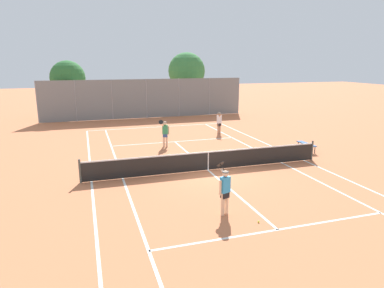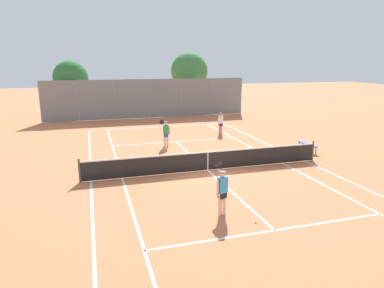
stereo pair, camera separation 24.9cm
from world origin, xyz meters
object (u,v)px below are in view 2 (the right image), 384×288
(player_far_right, at_px, (221,122))
(tree_behind_left, at_px, (70,79))
(loose_tennis_ball_0, at_px, (254,151))
(courtside_bench, at_px, (308,145))
(player_near_side, at_px, (222,189))
(player_far_left, at_px, (166,132))
(tree_behind_right, at_px, (189,72))
(loose_tennis_ball_3, at_px, (256,222))
(loose_tennis_ball_1, at_px, (244,141))
(tennis_net, at_px, (208,160))

(player_far_right, xyz_separation_m, tree_behind_left, (-10.61, 11.01, 2.71))
(loose_tennis_ball_0, height_order, courtside_bench, courtside_bench)
(courtside_bench, bearing_deg, player_near_side, -140.79)
(player_far_right, bearing_deg, tree_behind_left, 133.94)
(player_far_right, distance_m, tree_behind_left, 15.53)
(player_far_left, relative_size, tree_behind_right, 0.29)
(player_near_side, distance_m, loose_tennis_ball_0, 8.89)
(loose_tennis_ball_3, bearing_deg, player_far_left, 92.99)
(player_near_side, height_order, tree_behind_right, tree_behind_right)
(loose_tennis_ball_0, relative_size, loose_tennis_ball_1, 1.00)
(player_far_right, bearing_deg, tennis_net, -115.53)
(player_far_left, bearing_deg, player_near_side, -91.46)
(tree_behind_left, bearing_deg, tree_behind_right, 7.86)
(loose_tennis_ball_3, bearing_deg, tree_behind_left, 104.98)
(tree_behind_left, bearing_deg, loose_tennis_ball_3, -75.02)
(player_far_right, distance_m, loose_tennis_ball_1, 2.91)
(player_far_left, xyz_separation_m, loose_tennis_ball_1, (5.27, -0.18, -0.89))
(tree_behind_right, bearing_deg, loose_tennis_ball_3, -101.61)
(loose_tennis_ball_3, relative_size, courtside_bench, 0.04)
(tennis_net, distance_m, courtside_bench, 7.04)
(courtside_bench, distance_m, tree_behind_right, 19.14)
(loose_tennis_ball_3, bearing_deg, player_near_side, 131.41)
(player_far_right, relative_size, loose_tennis_ball_0, 24.24)
(loose_tennis_ball_1, bearing_deg, tree_behind_left, 129.43)
(player_far_left, bearing_deg, loose_tennis_ball_3, -87.01)
(tennis_net, height_order, tree_behind_right, tree_behind_right)
(player_far_right, relative_size, tree_behind_left, 0.30)
(player_far_left, distance_m, loose_tennis_ball_3, 11.05)
(loose_tennis_ball_0, relative_size, loose_tennis_ball_3, 1.00)
(player_far_right, distance_m, courtside_bench, 6.82)
(tennis_net, distance_m, player_far_left, 5.33)
(loose_tennis_ball_0, relative_size, tree_behind_left, 0.01)
(loose_tennis_ball_3, height_order, tree_behind_right, tree_behind_right)
(player_far_right, xyz_separation_m, loose_tennis_ball_3, (-4.04, -13.52, -0.88))
(loose_tennis_ball_0, height_order, tree_behind_right, tree_behind_right)
(player_near_side, bearing_deg, courtside_bench, 39.21)
(loose_tennis_ball_1, xyz_separation_m, tree_behind_left, (-11.26, 13.70, 3.59))
(tree_behind_right, bearing_deg, loose_tennis_ball_0, -94.01)
(loose_tennis_ball_0, bearing_deg, player_far_right, 90.87)
(loose_tennis_ball_0, xyz_separation_m, tree_behind_left, (-10.69, 16.26, 3.59))
(tree_behind_right, bearing_deg, player_far_left, -111.42)
(player_far_right, bearing_deg, player_far_left, -151.42)
(tree_behind_left, relative_size, tree_behind_right, 0.86)
(loose_tennis_ball_1, bearing_deg, tree_behind_right, 87.47)
(loose_tennis_ball_0, bearing_deg, tennis_net, -146.54)
(player_near_side, distance_m, tree_behind_right, 26.17)
(loose_tennis_ball_0, xyz_separation_m, loose_tennis_ball_3, (-4.12, -8.27, 0.00))
(player_near_side, bearing_deg, loose_tennis_ball_1, 60.77)
(tennis_net, bearing_deg, player_far_right, 64.47)
(loose_tennis_ball_1, bearing_deg, tennis_net, -130.75)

